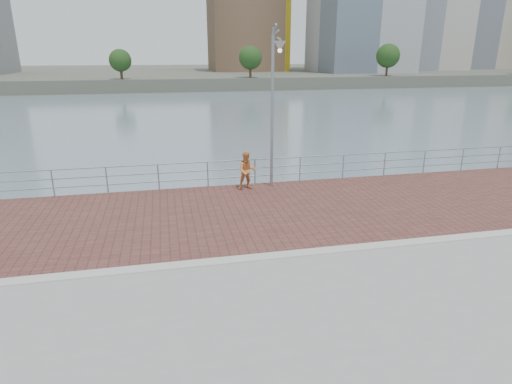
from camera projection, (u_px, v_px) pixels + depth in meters
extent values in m
plane|color=slate|center=(270.00, 318.00, 12.70)|extent=(400.00, 400.00, 0.00)
cube|color=brown|center=(247.00, 212.00, 15.41)|extent=(40.00, 6.80, 0.02)
cube|color=#B7B5AD|center=(271.00, 256.00, 12.06)|extent=(40.00, 0.40, 0.06)
cube|color=#4C5142|center=(170.00, 74.00, 126.04)|extent=(320.00, 95.00, 2.50)
cylinder|color=#8C9EA8|center=(53.00, 183.00, 16.96)|extent=(0.06, 0.06, 1.10)
cylinder|color=#8C9EA8|center=(107.00, 180.00, 17.37)|extent=(0.06, 0.06, 1.10)
cylinder|color=#8C9EA8|center=(159.00, 177.00, 17.78)|extent=(0.06, 0.06, 1.10)
cylinder|color=#8C9EA8|center=(208.00, 174.00, 18.19)|extent=(0.06, 0.06, 1.10)
cylinder|color=#8C9EA8|center=(255.00, 172.00, 18.60)|extent=(0.06, 0.06, 1.10)
cylinder|color=#8C9EA8|center=(300.00, 169.00, 19.01)|extent=(0.06, 0.06, 1.10)
cylinder|color=#8C9EA8|center=(343.00, 167.00, 19.43)|extent=(0.06, 0.06, 1.10)
cylinder|color=#8C9EA8|center=(384.00, 164.00, 19.84)|extent=(0.06, 0.06, 1.10)
cylinder|color=#8C9EA8|center=(424.00, 162.00, 20.25)|extent=(0.06, 0.06, 1.10)
cylinder|color=#8C9EA8|center=(462.00, 160.00, 20.66)|extent=(0.06, 0.06, 1.10)
cylinder|color=#8C9EA8|center=(499.00, 158.00, 21.07)|extent=(0.06, 0.06, 1.10)
cylinder|color=#8C9EA8|center=(231.00, 161.00, 18.23)|extent=(39.00, 0.05, 0.05)
cylinder|color=#8C9EA8|center=(231.00, 169.00, 18.34)|extent=(39.00, 0.05, 0.05)
cylinder|color=#8C9EA8|center=(232.00, 177.00, 18.46)|extent=(39.00, 0.05, 0.05)
cylinder|color=gray|center=(272.00, 114.00, 17.47)|extent=(0.12, 0.12, 6.18)
cylinder|color=gray|center=(277.00, 33.00, 16.02)|extent=(0.07, 1.03, 0.07)
cone|color=#B2B2AD|center=(280.00, 39.00, 15.61)|extent=(0.45, 0.45, 0.36)
imported|color=#D67E3F|center=(247.00, 171.00, 17.74)|extent=(0.78, 0.61, 1.59)
cube|color=brown|center=(244.00, 19.00, 113.93)|extent=(18.00, 18.00, 26.33)
cylinder|color=#473323|center=(121.00, 70.00, 80.90)|extent=(0.50, 0.50, 3.21)
sphere|color=#193814|center=(120.00, 60.00, 80.33)|extent=(4.13, 4.13, 4.13)
cylinder|color=#473323|center=(250.00, 68.00, 85.85)|extent=(0.50, 0.50, 3.60)
sphere|color=#193814|center=(250.00, 58.00, 85.20)|extent=(4.63, 4.63, 4.63)
cylinder|color=#473323|center=(387.00, 67.00, 91.80)|extent=(0.50, 0.50, 3.88)
sphere|color=#193814|center=(388.00, 56.00, 91.11)|extent=(4.99, 4.99, 4.99)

